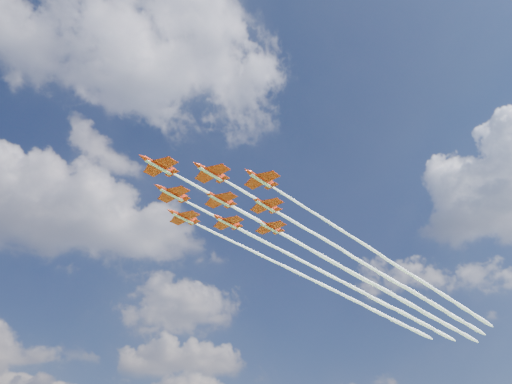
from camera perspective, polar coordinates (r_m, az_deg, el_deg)
jet_lead at (r=171.38m, az=9.17°, el=-8.11°), size 136.31×85.56×2.74m
jet_row2_port at (r=176.31m, az=13.02°, el=-8.39°), size 136.31×85.56×2.74m
jet_row2_starb at (r=182.95m, az=9.08°, el=-9.72°), size 136.31×85.56×2.74m
jet_row3_port at (r=181.98m, az=16.65°, el=-8.62°), size 136.31×85.56×2.74m
jet_row3_centre at (r=187.85m, az=12.71°, el=-9.94°), size 136.31×85.56×2.74m
jet_row3_starb at (r=194.64m, az=8.99°, el=-11.13°), size 136.31×85.56×2.74m
jet_row4_port at (r=193.46m, az=16.15°, el=-10.11°), size 136.31×85.56×2.74m
jet_row4_starb at (r=199.52m, az=12.43°, el=-11.31°), size 136.31×85.56×2.74m
jet_tail at (r=205.07m, az=15.69°, el=-11.44°), size 136.31×85.56×2.74m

